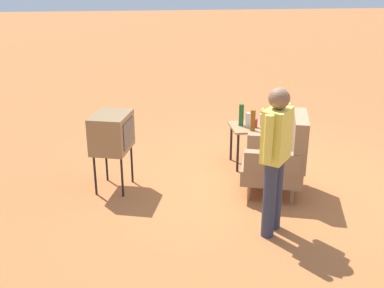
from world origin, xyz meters
name	(u,v)px	position (x,y,z in m)	size (l,w,h in m)	color
ground_plane	(270,186)	(0.00, 0.00, 0.00)	(60.00, 60.00, 0.00)	#AD6033
armchair	(280,157)	(0.21, 0.04, 0.50)	(0.96, 0.97, 1.06)	#937047
side_table	(250,132)	(-0.75, -0.12, 0.52)	(0.56, 0.56, 0.61)	black
tv_on_stand	(112,133)	(-0.21, -2.08, 0.78)	(0.70, 0.59, 1.03)	black
person_standing	(275,153)	(1.14, -0.34, 0.94)	(0.47, 0.39, 1.64)	#2D3347
bottle_wine_green	(241,115)	(-0.79, -0.24, 0.77)	(0.07, 0.07, 0.32)	#1E5623
bottle_tall_amber	(253,120)	(-0.55, -0.13, 0.76)	(0.07, 0.07, 0.30)	brown
bottle_short_clear	(248,119)	(-0.75, -0.15, 0.71)	(0.06, 0.06, 0.20)	silver
soda_can_red	(255,123)	(-0.69, -0.06, 0.67)	(0.07, 0.07, 0.12)	red
flower_vase	(263,116)	(-0.74, 0.06, 0.76)	(0.15, 0.10, 0.27)	silver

